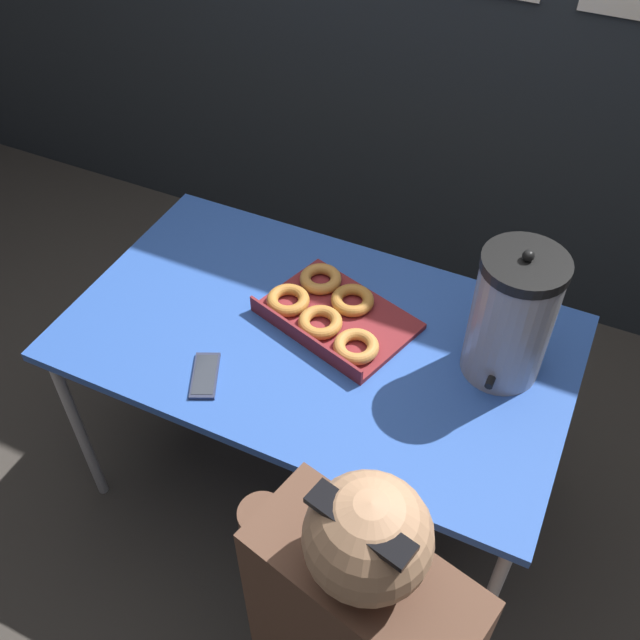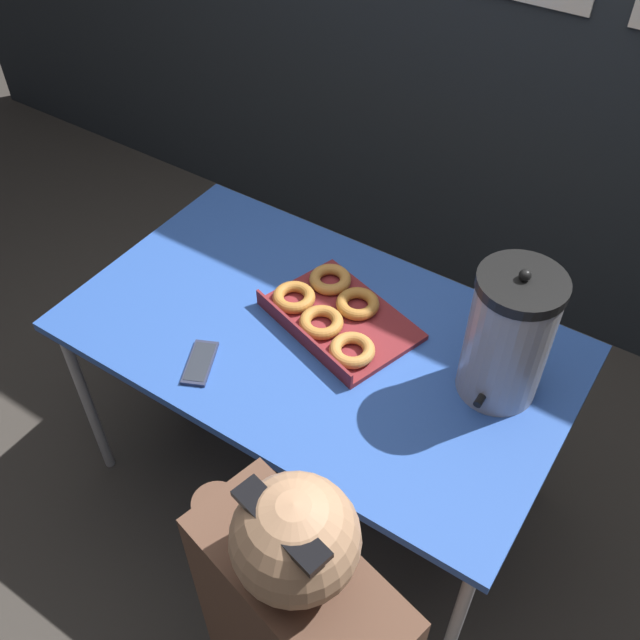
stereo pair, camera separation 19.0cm
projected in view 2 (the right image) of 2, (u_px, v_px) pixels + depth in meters
ground_plane at (318, 477)px, 2.46m from camera, size 12.00×12.00×0.00m
folding_table at (318, 345)px, 1.98m from camera, size 1.37×0.80×0.72m
donut_box at (334, 314)px, 1.97m from camera, size 0.47×0.39×0.05m
coffee_urn at (508, 336)px, 1.69m from camera, size 0.21×0.23×0.39m
cell_phone at (200, 363)px, 1.86m from camera, size 0.12×0.16×0.01m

